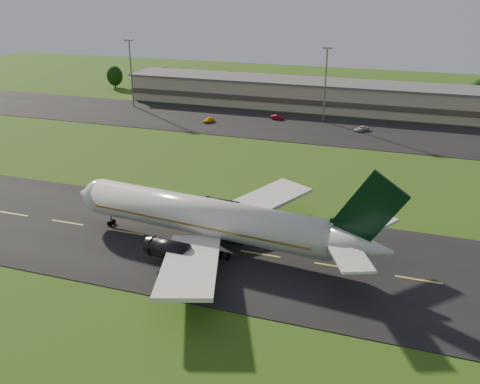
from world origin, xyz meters
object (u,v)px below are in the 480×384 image
(light_mast_centre, at_px, (326,76))
(service_vehicle_a, at_px, (209,120))
(light_mast_west, at_px, (131,65))
(airliner, at_px, (211,219))
(service_vehicle_b, at_px, (277,117))
(service_vehicle_c, at_px, (362,128))
(terminal, at_px, (339,97))

(light_mast_centre, bearing_deg, service_vehicle_a, -159.55)
(light_mast_west, bearing_deg, light_mast_centre, 0.00)
(airliner, bearing_deg, light_mast_west, 131.74)
(light_mast_west, height_order, service_vehicle_b, light_mast_west)
(airliner, bearing_deg, service_vehicle_c, 85.64)
(light_mast_centre, bearing_deg, airliner, -91.08)
(airliner, xyz_separation_m, service_vehicle_a, (-28.52, 68.89, -3.88))
(terminal, height_order, light_mast_west, light_mast_west)
(airliner, xyz_separation_m, light_mast_west, (-58.50, 80.08, 8.08))
(light_mast_west, relative_size, service_vehicle_c, 4.61)
(terminal, bearing_deg, service_vehicle_b, -127.96)
(service_vehicle_a, bearing_deg, terminal, 50.50)
(light_mast_west, xyz_separation_m, service_vehicle_c, (71.38, -6.63, -12.03))
(airliner, bearing_deg, service_vehicle_b, 103.82)
(light_mast_centre, bearing_deg, light_mast_west, 180.00)
(light_mast_centre, height_order, service_vehicle_b, light_mast_centre)
(light_mast_centre, distance_m, service_vehicle_a, 34.20)
(light_mast_west, height_order, light_mast_centre, same)
(light_mast_west, distance_m, service_vehicle_c, 72.69)
(light_mast_centre, relative_size, service_vehicle_b, 5.47)
(terminal, relative_size, service_vehicle_a, 36.22)
(airliner, height_order, service_vehicle_a, airliner)
(airliner, height_order, light_mast_centre, light_mast_centre)
(service_vehicle_b, bearing_deg, airliner, -170.85)
(terminal, relative_size, service_vehicle_c, 32.88)
(light_mast_west, bearing_deg, service_vehicle_c, -5.30)
(light_mast_centre, bearing_deg, terminal, 85.05)
(terminal, xyz_separation_m, light_mast_centre, (-1.40, -16.18, 8.75))
(light_mast_west, bearing_deg, service_vehicle_a, -20.48)
(light_mast_west, bearing_deg, terminal, 14.76)
(airliner, relative_size, light_mast_west, 2.52)
(airliner, xyz_separation_m, service_vehicle_b, (-11.29, 78.07, -3.95))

